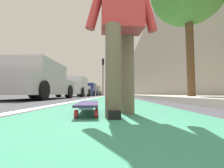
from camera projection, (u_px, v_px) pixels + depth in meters
ground_plane at (114, 97)px, 10.46m from camera, size 80.00×80.00×0.00m
bike_lane_paint at (115, 95)px, 24.42m from camera, size 56.00×1.84×0.00m
lane_stripe_white at (107, 96)px, 20.46m from camera, size 52.00×0.16×0.01m
sidewalk_curb at (140, 95)px, 18.38m from camera, size 52.00×3.20×0.13m
building_facade at (153, 57)px, 22.70m from camera, size 40.00×1.20×11.39m
skateboard at (88, 104)px, 1.61m from camera, size 0.86×0.29×0.11m
skater_person at (122, 20)px, 1.51m from camera, size 0.48×0.72×1.64m
parked_car_near at (37, 82)px, 6.19m from camera, size 4.37×2.05×1.48m
parked_car_mid at (75, 87)px, 11.82m from camera, size 4.06×1.91×1.50m
parked_car_far at (88, 90)px, 18.16m from camera, size 4.45×1.96×1.46m
parked_car_end at (95, 91)px, 24.61m from camera, size 4.47×1.91×1.49m
traffic_light at (103, 70)px, 19.39m from camera, size 0.33×0.28×4.72m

